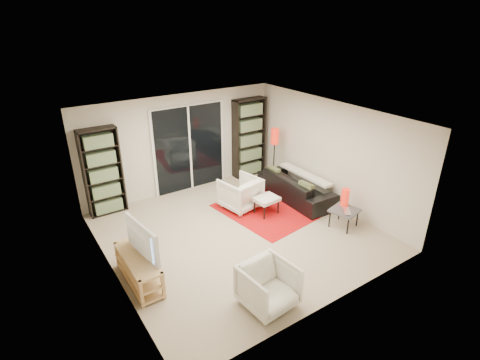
# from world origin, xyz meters

# --- Properties ---
(floor) EXTENTS (5.00, 5.00, 0.00)m
(floor) POSITION_xyz_m (0.00, 0.00, 0.00)
(floor) COLOR #BCAF90
(floor) RESTS_ON ground
(wall_back) EXTENTS (5.00, 0.02, 2.40)m
(wall_back) POSITION_xyz_m (0.00, 2.50, 1.20)
(wall_back) COLOR beige
(wall_back) RESTS_ON ground
(wall_front) EXTENTS (5.00, 0.02, 2.40)m
(wall_front) POSITION_xyz_m (0.00, -2.50, 1.20)
(wall_front) COLOR beige
(wall_front) RESTS_ON ground
(wall_left) EXTENTS (0.02, 5.00, 2.40)m
(wall_left) POSITION_xyz_m (-2.50, 0.00, 1.20)
(wall_left) COLOR beige
(wall_left) RESTS_ON ground
(wall_right) EXTENTS (0.02, 5.00, 2.40)m
(wall_right) POSITION_xyz_m (2.50, 0.00, 1.20)
(wall_right) COLOR beige
(wall_right) RESTS_ON ground
(ceiling) EXTENTS (5.00, 5.00, 0.02)m
(ceiling) POSITION_xyz_m (0.00, 0.00, 2.40)
(ceiling) COLOR white
(ceiling) RESTS_ON wall_back
(sliding_door) EXTENTS (1.92, 0.08, 2.16)m
(sliding_door) POSITION_xyz_m (0.20, 2.46, 1.05)
(sliding_door) COLOR white
(sliding_door) RESTS_ON ground
(bookshelf_left) EXTENTS (0.80, 0.30, 1.95)m
(bookshelf_left) POSITION_xyz_m (-1.95, 2.33, 0.98)
(bookshelf_left) COLOR black
(bookshelf_left) RESTS_ON ground
(bookshelf_right) EXTENTS (0.90, 0.30, 2.10)m
(bookshelf_right) POSITION_xyz_m (1.90, 2.33, 1.05)
(bookshelf_right) COLOR black
(bookshelf_right) RESTS_ON ground
(tv_stand) EXTENTS (0.41, 1.28, 0.50)m
(tv_stand) POSITION_xyz_m (-2.21, -0.36, 0.26)
(tv_stand) COLOR tan
(tv_stand) RESTS_ON floor
(tv) EXTENTS (0.26, 1.02, 0.58)m
(tv) POSITION_xyz_m (-2.19, -0.36, 0.79)
(tv) COLOR black
(tv) RESTS_ON tv_stand
(rug) EXTENTS (1.77, 2.24, 0.01)m
(rug) POSITION_xyz_m (0.95, 0.40, 0.01)
(rug) COLOR #BB0D0F
(rug) RESTS_ON floor
(sofa) EXTENTS (0.87, 2.10, 0.61)m
(sofa) POSITION_xyz_m (1.99, 0.50, 0.30)
(sofa) COLOR black
(sofa) RESTS_ON floor
(armchair_back) EXTENTS (0.91, 0.93, 0.73)m
(armchair_back) POSITION_xyz_m (0.63, 0.86, 0.37)
(armchair_back) COLOR silver
(armchair_back) RESTS_ON floor
(armchair_front) EXTENTS (0.81, 0.83, 0.70)m
(armchair_front) POSITION_xyz_m (-0.76, -1.98, 0.35)
(armchair_front) COLOR silver
(armchair_front) RESTS_ON floor
(ottoman) EXTENTS (0.54, 0.45, 0.40)m
(ottoman) POSITION_xyz_m (0.95, 0.30, 0.34)
(ottoman) COLOR silver
(ottoman) RESTS_ON floor
(side_table) EXTENTS (0.63, 0.63, 0.40)m
(side_table) POSITION_xyz_m (1.96, -1.04, 0.36)
(side_table) COLOR #46464B
(side_table) RESTS_ON floor
(laptop) EXTENTS (0.37, 0.39, 0.03)m
(laptop) POSITION_xyz_m (1.96, -1.16, 0.41)
(laptop) COLOR silver
(laptop) RESTS_ON side_table
(table_lamp) EXTENTS (0.17, 0.17, 0.38)m
(table_lamp) POSITION_xyz_m (2.10, -0.89, 0.59)
(table_lamp) COLOR red
(table_lamp) RESTS_ON side_table
(floor_lamp) EXTENTS (0.22, 0.22, 1.46)m
(floor_lamp) POSITION_xyz_m (2.14, 1.54, 1.12)
(floor_lamp) COLOR black
(floor_lamp) RESTS_ON floor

